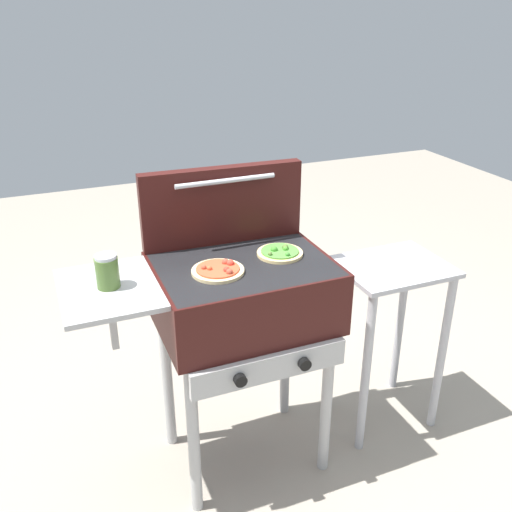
# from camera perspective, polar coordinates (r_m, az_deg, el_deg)

# --- Properties ---
(ground_plane) EXTENTS (8.00, 8.00, 0.00)m
(ground_plane) POSITION_cam_1_polar(r_m,az_deg,el_deg) (2.57, -1.09, -19.17)
(ground_plane) COLOR gray
(grill) EXTENTS (0.96, 0.53, 0.90)m
(grill) POSITION_cam_1_polar(r_m,az_deg,el_deg) (2.11, -1.57, -4.37)
(grill) COLOR #38110F
(grill) RESTS_ON ground_plane
(grill_lid_open) EXTENTS (0.63, 0.09, 0.30)m
(grill_lid_open) POSITION_cam_1_polar(r_m,az_deg,el_deg) (2.18, -3.38, 5.13)
(grill_lid_open) COLOR #38110F
(grill_lid_open) RESTS_ON grill
(pizza_pepperoni) EXTENTS (0.18, 0.18, 0.04)m
(pizza_pepperoni) POSITION_cam_1_polar(r_m,az_deg,el_deg) (1.98, -3.78, -1.41)
(pizza_pepperoni) COLOR beige
(pizza_pepperoni) RESTS_ON grill
(pizza_veggie) EXTENTS (0.17, 0.17, 0.03)m
(pizza_veggie) POSITION_cam_1_polar(r_m,az_deg,el_deg) (2.11, 2.42, 0.36)
(pizza_veggie) COLOR #E0C17F
(pizza_veggie) RESTS_ON grill
(sauce_jar) EXTENTS (0.08, 0.08, 0.12)m
(sauce_jar) POSITION_cam_1_polar(r_m,az_deg,el_deg) (1.92, -14.69, -1.52)
(sauce_jar) COLOR #4C6B2D
(sauce_jar) RESTS_ON grill
(prep_table) EXTENTS (0.44, 0.36, 0.77)m
(prep_table) POSITION_cam_1_polar(r_m,az_deg,el_deg) (2.50, 13.11, -5.48)
(prep_table) COLOR #B2B2B7
(prep_table) RESTS_ON ground_plane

